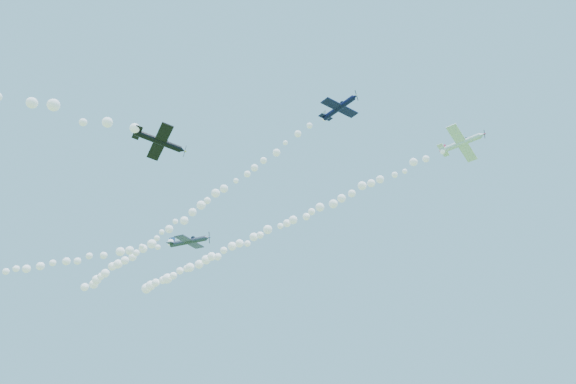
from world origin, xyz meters
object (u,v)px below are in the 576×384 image
Objects in this scene: plane_navy at (340,107)px; plane_grey at (189,241)px; plane_white at (462,143)px; plane_black at (160,142)px.

plane_grey is at bearing -177.73° from plane_navy.
plane_black is at bearing -119.98° from plane_white.
plane_navy reaches higher than plane_grey.
plane_white is at bearing 4.58° from plane_grey.
plane_navy is (-8.86, -23.62, -5.27)m from plane_white.
plane_black is (-24.82, -39.60, -13.88)m from plane_white.
plane_grey is at bearing -151.98° from plane_white.
plane_black is at bearing -126.30° from plane_navy.
plane_navy is at bearing -27.75° from plane_grey.
plane_navy is 24.17m from plane_black.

